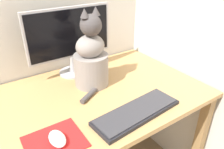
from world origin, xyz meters
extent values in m
cube|color=tan|center=(0.00, 0.00, 0.69)|extent=(1.12, 0.74, 0.02)
cube|color=olive|center=(0.52, -0.33, 0.34)|extent=(0.05, 0.05, 0.68)
cube|color=olive|center=(0.52, 0.33, 0.34)|extent=(0.05, 0.05, 0.68)
cylinder|color=#B2B2B7|center=(0.01, 0.28, 0.71)|extent=(0.17, 0.17, 0.01)
cylinder|color=#B2B2B7|center=(0.01, 0.28, 0.77)|extent=(0.04, 0.04, 0.10)
cube|color=#B2B2B7|center=(0.01, 0.28, 0.96)|extent=(0.50, 0.02, 0.29)
cube|color=black|center=(0.01, 0.27, 0.96)|extent=(0.48, 0.00, 0.26)
cube|color=black|center=(0.07, -0.25, 0.72)|extent=(0.43, 0.18, 0.02)
cube|color=#333338|center=(0.07, -0.25, 0.73)|extent=(0.42, 0.16, 0.01)
cube|color=red|center=(-0.30, -0.21, 0.71)|extent=(0.22, 0.19, 0.00)
ellipsoid|color=white|center=(-0.29, -0.21, 0.73)|extent=(0.06, 0.10, 0.03)
cylinder|color=gray|center=(0.04, 0.10, 0.79)|extent=(0.21, 0.21, 0.17)
ellipsoid|color=gray|center=(0.04, 0.10, 0.93)|extent=(0.18, 0.16, 0.12)
sphere|color=#474242|center=(0.04, 0.08, 1.04)|extent=(0.12, 0.12, 0.11)
cone|color=#474242|center=(0.01, 0.08, 1.10)|extent=(0.05, 0.05, 0.04)
cone|color=#474242|center=(0.08, 0.09, 1.10)|extent=(0.05, 0.05, 0.04)
cylinder|color=#474242|center=(0.01, 0.01, 0.72)|extent=(0.22, 0.14, 0.03)
camera|label=1|loc=(-0.46, -0.83, 1.33)|focal=35.00mm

